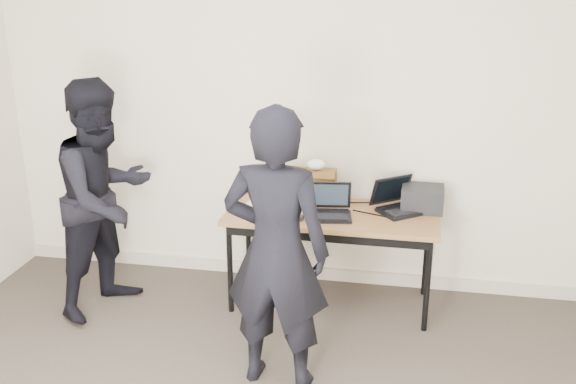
% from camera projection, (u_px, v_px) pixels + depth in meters
% --- Properties ---
extents(room, '(4.60, 4.60, 2.80)m').
position_uv_depth(room, '(196.00, 225.00, 2.69)').
color(room, '#3C342D').
rests_on(room, ground).
extents(desk, '(1.51, 0.66, 0.72)m').
position_uv_depth(desk, '(332.00, 221.00, 4.58)').
color(desk, brown).
rests_on(desk, ground).
extents(laptop_beige, '(0.39, 0.38, 0.28)m').
position_uv_depth(laptop_beige, '(269.00, 203.00, 4.59)').
color(laptop_beige, beige).
rests_on(laptop_beige, desk).
extents(laptop_center, '(0.33, 0.32, 0.23)m').
position_uv_depth(laptop_center, '(330.00, 209.00, 4.50)').
color(laptop_center, black).
rests_on(laptop_center, desk).
extents(laptop_right, '(0.44, 0.44, 0.24)m').
position_uv_depth(laptop_right, '(398.00, 203.00, 4.59)').
color(laptop_right, black).
rests_on(laptop_right, desk).
extents(leather_satchel, '(0.36, 0.18, 0.25)m').
position_uv_depth(leather_satchel, '(312.00, 185.00, 4.76)').
color(leather_satchel, brown).
rests_on(leather_satchel, desk).
extents(tissue, '(0.13, 0.10, 0.08)m').
position_uv_depth(tissue, '(316.00, 165.00, 4.70)').
color(tissue, white).
rests_on(tissue, leather_satchel).
extents(equipment_box, '(0.30, 0.26, 0.17)m').
position_uv_depth(equipment_box, '(422.00, 198.00, 4.60)').
color(equipment_box, black).
rests_on(equipment_box, desk).
extents(power_brick, '(0.09, 0.06, 0.03)m').
position_uv_depth(power_brick, '(297.00, 218.00, 4.43)').
color(power_brick, black).
rests_on(power_brick, desk).
extents(cables, '(1.15, 0.47, 0.01)m').
position_uv_depth(cables, '(338.00, 213.00, 4.55)').
color(cables, black).
rests_on(cables, desk).
extents(person_typist, '(0.66, 0.46, 1.70)m').
position_uv_depth(person_typist, '(276.00, 252.00, 3.63)').
color(person_typist, black).
rests_on(person_typist, ground).
extents(person_observer, '(0.90, 1.00, 1.68)m').
position_uv_depth(person_observer, '(105.00, 198.00, 4.50)').
color(person_observer, black).
rests_on(person_observer, ground).
extents(baseboard, '(4.50, 0.03, 0.10)m').
position_uv_depth(baseboard, '(290.00, 271.00, 5.19)').
color(baseboard, '#BAAC9A').
rests_on(baseboard, ground).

